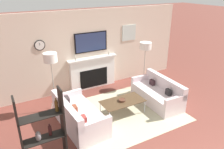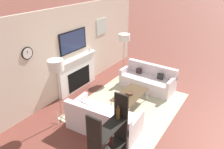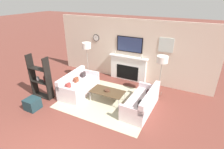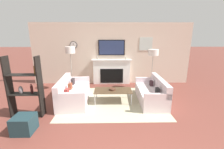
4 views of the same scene
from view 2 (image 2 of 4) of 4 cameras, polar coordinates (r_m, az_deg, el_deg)
The scene contains 9 objects.
fireplace_wall at distance 7.05m, azimuth -10.00°, elevation 5.31°, with size 7.05×0.28×2.70m.
area_rug at distance 6.52m, azimuth 4.37°, elevation -8.10°, with size 3.21×2.62×0.01m.
couch_left at distance 5.45m, azimuth -2.31°, elevation -12.01°, with size 0.96×1.80×0.79m.
couch_right at distance 7.40m, azimuth 9.36°, elevation -1.54°, with size 0.83×1.79×0.78m.
coffee_table at distance 6.31m, azimuth 4.79°, elevation -5.27°, with size 1.22×0.64×0.41m.
decorative_bowl at distance 6.27m, azimuth 4.63°, elevation -4.87°, with size 0.21×0.21×0.06m.
floor_lamp_left at distance 5.26m, azimuth -14.47°, elevation 2.09°, with size 0.37×0.37×1.75m.
floor_lamp_right at distance 7.66m, azimuth 3.22°, elevation 9.48°, with size 0.40×0.40×1.64m.
shelf_unit at distance 4.11m, azimuth -0.75°, elevation -18.02°, with size 0.85×0.28×1.64m.
Camera 2 is at (-4.80, 0.62, 3.61)m, focal length 35.00 mm.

